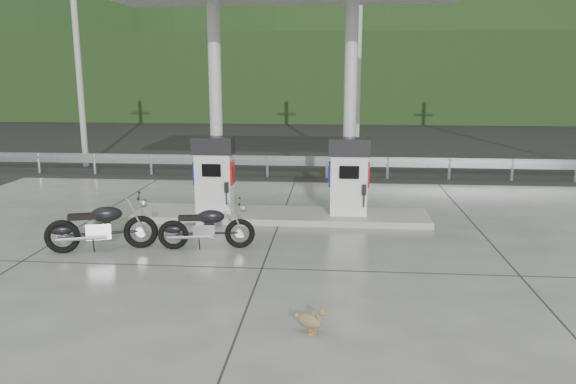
# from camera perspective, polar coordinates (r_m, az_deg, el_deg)

# --- Properties ---
(ground) EXTENTS (160.00, 160.00, 0.00)m
(ground) POSITION_cam_1_polar(r_m,az_deg,el_deg) (11.10, -1.99, -6.12)
(ground) COLOR black
(ground) RESTS_ON ground
(forecourt_apron) EXTENTS (18.00, 14.00, 0.02)m
(forecourt_apron) POSITION_cam_1_polar(r_m,az_deg,el_deg) (11.10, -1.99, -6.07)
(forecourt_apron) COLOR slate
(forecourt_apron) RESTS_ON ground
(pump_island) EXTENTS (7.00, 1.40, 0.15)m
(pump_island) POSITION_cam_1_polar(r_m,az_deg,el_deg) (13.46, -0.73, -2.40)
(pump_island) COLOR gray
(pump_island) RESTS_ON forecourt_apron
(gas_pump_left) EXTENTS (0.95, 0.55, 1.80)m
(gas_pump_left) POSITION_cam_1_polar(r_m,az_deg,el_deg) (13.50, -7.52, 1.78)
(gas_pump_left) COLOR silver
(gas_pump_left) RESTS_ON pump_island
(gas_pump_right) EXTENTS (0.95, 0.55, 1.80)m
(gas_pump_right) POSITION_cam_1_polar(r_m,az_deg,el_deg) (13.19, 6.20, 1.57)
(gas_pump_right) COLOR silver
(gas_pump_right) RESTS_ON pump_island
(canopy_column_left) EXTENTS (0.30, 0.30, 5.00)m
(canopy_column_left) POSITION_cam_1_polar(r_m,az_deg,el_deg) (13.69, -7.35, 8.68)
(canopy_column_left) COLOR silver
(canopy_column_left) RESTS_ON pump_island
(canopy_column_right) EXTENTS (0.30, 0.30, 5.00)m
(canopy_column_right) POSITION_cam_1_polar(r_m,az_deg,el_deg) (13.39, 6.32, 8.63)
(canopy_column_right) COLOR silver
(canopy_column_right) RESTS_ON pump_island
(guardrail) EXTENTS (26.00, 0.16, 1.42)m
(guardrail) POSITION_cam_1_polar(r_m,az_deg,el_deg) (18.71, 0.91, 3.67)
(guardrail) COLOR #929499
(guardrail) RESTS_ON ground
(road) EXTENTS (60.00, 7.00, 0.01)m
(road) POSITION_cam_1_polar(r_m,az_deg,el_deg) (22.27, 1.54, 3.20)
(road) COLOR black
(road) RESTS_ON ground
(utility_pole_a) EXTENTS (0.22, 0.22, 8.00)m
(utility_pole_a) POSITION_cam_1_polar(r_m,az_deg,el_deg) (22.02, -20.57, 12.79)
(utility_pole_a) COLOR #999993
(utility_pole_a) RESTS_ON ground
(utility_pole_b) EXTENTS (0.22, 0.22, 8.00)m
(utility_pole_b) POSITION_cam_1_polar(r_m,az_deg,el_deg) (19.98, 7.15, 13.59)
(utility_pole_b) COLOR #999993
(utility_pole_b) RESTS_ON ground
(tree_band) EXTENTS (80.00, 6.00, 6.00)m
(tree_band) POSITION_cam_1_polar(r_m,az_deg,el_deg) (40.48, 3.14, 11.50)
(tree_band) COLOR black
(tree_band) RESTS_ON ground
(forested_hills) EXTENTS (100.00, 40.00, 140.00)m
(forested_hills) POSITION_cam_1_polar(r_m,az_deg,el_deg) (70.56, 3.89, 9.35)
(forested_hills) COLOR black
(forested_hills) RESTS_ON ground
(motorcycle_left) EXTENTS (2.10, 1.22, 0.95)m
(motorcycle_left) POSITION_cam_1_polar(r_m,az_deg,el_deg) (11.60, -18.41, -3.39)
(motorcycle_left) COLOR black
(motorcycle_left) RESTS_ON forecourt_apron
(motorcycle_right) EXTENTS (1.85, 0.84, 0.85)m
(motorcycle_right) POSITION_cam_1_polar(r_m,az_deg,el_deg) (11.26, -8.28, -3.61)
(motorcycle_right) COLOR black
(motorcycle_right) RESTS_ON forecourt_apron
(duck) EXTENTS (0.46, 0.30, 0.32)m
(duck) POSITION_cam_1_polar(r_m,az_deg,el_deg) (7.77, 2.23, -13.00)
(duck) COLOR brown
(duck) RESTS_ON forecourt_apron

